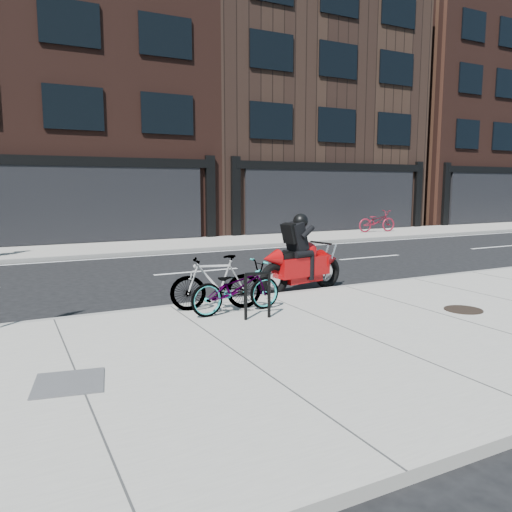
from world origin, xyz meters
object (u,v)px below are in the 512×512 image
bike_rack (257,291)px  bicycle_rear (216,283)px  bicycle_front (236,287)px  manhole_cover (463,310)px  bicycle_far (377,221)px  utility_grate (69,383)px  motorcycle (305,260)px

bike_rack → bicycle_rear: 0.96m
bicycle_front → manhole_cover: (3.67, -1.69, -0.44)m
bicycle_far → manhole_cover: bicycle_far is taller
bicycle_front → bicycle_rear: bicycle_rear is taller
bicycle_far → bike_rack: bearing=139.6°
bike_rack → utility_grate: size_ratio=1.05×
motorcycle → bicycle_front: bearing=-158.6°
motorcycle → utility_grate: bearing=-157.6°
bike_rack → bicycle_far: bicycle_far is taller
bike_rack → bicycle_far: 16.81m
bicycle_front → bicycle_far: bearing=-52.1°
motorcycle → utility_grate: 6.40m
bicycle_rear → utility_grate: size_ratio=2.17×
manhole_cover → bicycle_rear: bearing=152.2°
bicycle_rear → manhole_cover: (3.90, -2.05, -0.48)m
bike_rack → manhole_cover: 3.74m
motorcycle → bicycle_far: motorcycle is taller
bicycle_rear → motorcycle: size_ratio=0.70×
motorcycle → manhole_cover: (1.31, -3.16, -0.57)m
bike_rack → bicycle_rear: size_ratio=0.48×
bike_rack → motorcycle: (2.21, 1.99, 0.11)m
manhole_cover → utility_grate: 6.67m
bike_rack → bicycle_front: bicycle_front is taller
utility_grate → bicycle_far: bearing=39.8°
utility_grate → bicycle_rear: bearing=40.5°
bicycle_far → utility_grate: (-15.48, -12.91, -0.51)m
manhole_cover → bike_rack: bearing=161.6°
bicycle_rear → bicycle_far: (12.71, 10.54, 0.03)m
bicycle_front → manhole_cover: 4.06m
bicycle_front → motorcycle: motorcycle is taller
motorcycle → bike_rack: bearing=-148.6°
bicycle_front → utility_grate: bearing=120.5°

